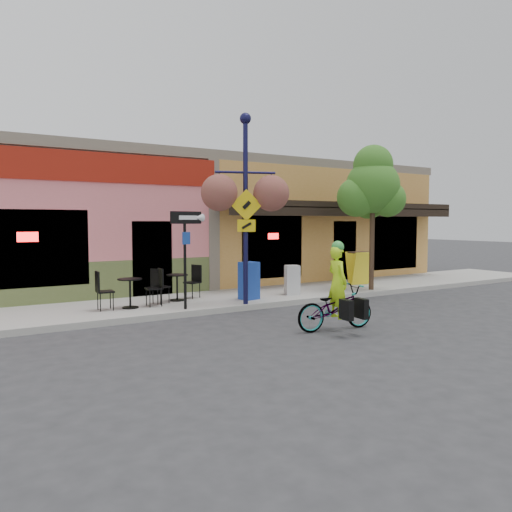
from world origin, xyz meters
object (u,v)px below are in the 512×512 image
at_px(bicycle, 335,308).
at_px(one_way_sign, 185,261).
at_px(lamp_post, 246,209).
at_px(street_tree, 372,217).
at_px(newspaper_box_blue, 249,281).
at_px(newspaper_box_grey, 292,280).
at_px(building, 188,222).
at_px(cyclist_rider, 337,294).

bearing_deg(bicycle, one_way_sign, 39.04).
bearing_deg(one_way_sign, lamp_post, -17.64).
bearing_deg(one_way_sign, street_tree, -12.01).
distance_m(bicycle, newspaper_box_blue, 3.72).
relative_size(bicycle, street_tree, 0.40).
bearing_deg(newspaper_box_grey, newspaper_box_blue, -155.29).
distance_m(one_way_sign, newspaper_box_grey, 3.79).
distance_m(lamp_post, newspaper_box_blue, 2.09).
bearing_deg(building, one_way_sign, -115.11).
bearing_deg(cyclist_rider, building, 0.91).
height_order(bicycle, newspaper_box_grey, newspaper_box_grey).
xyz_separation_m(newspaper_box_blue, street_tree, (4.28, -0.37, 1.77)).
relative_size(lamp_post, newspaper_box_blue, 4.76).
distance_m(cyclist_rider, lamp_post, 3.62).
bearing_deg(cyclist_rider, one_way_sign, 39.68).
xyz_separation_m(one_way_sign, newspaper_box_grey, (3.66, 0.59, -0.76)).
relative_size(lamp_post, street_tree, 1.07).
relative_size(newspaper_box_blue, street_tree, 0.23).
distance_m(building, one_way_sign, 7.48).
bearing_deg(building, street_tree, -63.68).
height_order(one_way_sign, street_tree, street_tree).
xyz_separation_m(lamp_post, street_tree, (4.77, 0.26, -0.17)).
height_order(building, one_way_sign, building).
bearing_deg(bicycle, street_tree, -45.59).
relative_size(bicycle, cyclist_rider, 1.19).
relative_size(building, newspaper_box_blue, 17.68).
relative_size(one_way_sign, street_tree, 0.52).
bearing_deg(newspaper_box_grey, building, 116.20).
bearing_deg(one_way_sign, newspaper_box_blue, 0.02).
relative_size(building, newspaper_box_grey, 21.23).
height_order(bicycle, newspaper_box_blue, newspaper_box_blue).
bearing_deg(lamp_post, newspaper_box_blue, 72.52).
distance_m(bicycle, cyclist_rider, 0.29).
bearing_deg(one_way_sign, building, 51.74).
height_order(cyclist_rider, lamp_post, lamp_post).
xyz_separation_m(cyclist_rider, lamp_post, (-0.40, 3.09, 1.84)).
relative_size(lamp_post, newspaper_box_grey, 5.72).
height_order(building, lamp_post, lamp_post).
bearing_deg(cyclist_rider, street_tree, -45.28).
height_order(one_way_sign, newspaper_box_blue, one_way_sign).
relative_size(one_way_sign, newspaper_box_grey, 2.78).
bearing_deg(bicycle, newspaper_box_grey, -16.44).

